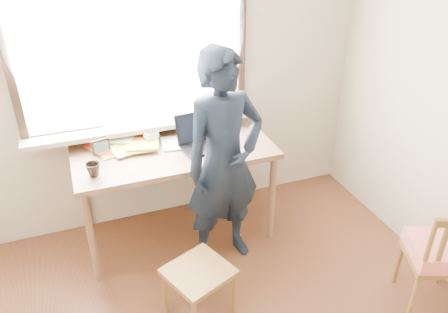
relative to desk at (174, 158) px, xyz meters
name	(u,v)px	position (x,y,z in m)	size (l,w,h in m)	color
room_shell	(248,130)	(0.00, -1.43, 0.89)	(3.52, 4.02, 2.61)	#C1B59B
desk	(174,158)	(0.00, 0.00, 0.00)	(1.55, 0.78, 0.83)	brown
laptop	(202,138)	(0.23, -0.03, 0.14)	(0.40, 0.34, 0.25)	black
mug_white	(151,137)	(-0.14, 0.16, 0.13)	(0.12, 0.12, 0.10)	white
mug_dark	(93,170)	(-0.63, -0.20, 0.13)	(0.10, 0.10, 0.10)	black
mouse	(233,142)	(0.47, -0.10, 0.10)	(0.10, 0.07, 0.04)	black
desk_clutter	(134,141)	(-0.28, 0.19, 0.11)	(0.70, 0.54, 0.05)	#AC351F
book_a	(113,146)	(-0.44, 0.18, 0.10)	(0.19, 0.25, 0.02)	white
book_b	(209,125)	(0.40, 0.28, 0.10)	(0.19, 0.26, 0.02)	white
picture_frame	(101,148)	(-0.54, 0.10, 0.14)	(0.14, 0.05, 0.11)	black
work_chair	(199,277)	(-0.10, -0.92, -0.40)	(0.51, 0.50, 0.40)	brown
side_chair	(439,253)	(1.46, -1.37, -0.31)	(0.50, 0.49, 0.84)	brown
person	(224,163)	(0.28, -0.39, 0.11)	(0.62, 0.41, 1.71)	black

